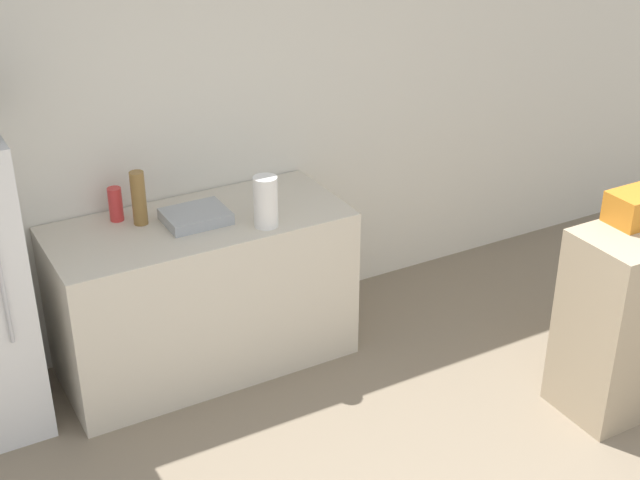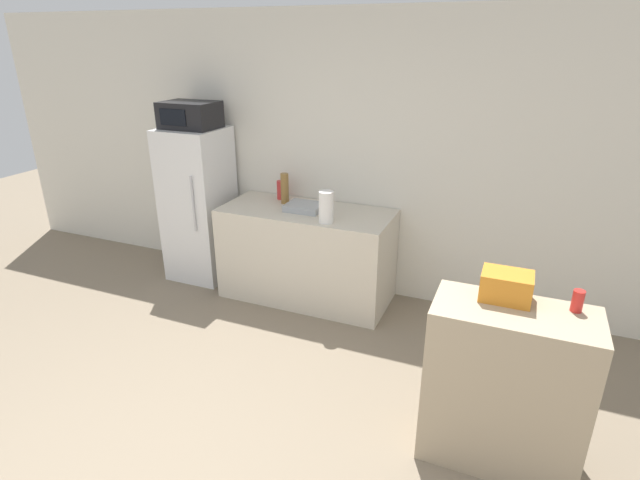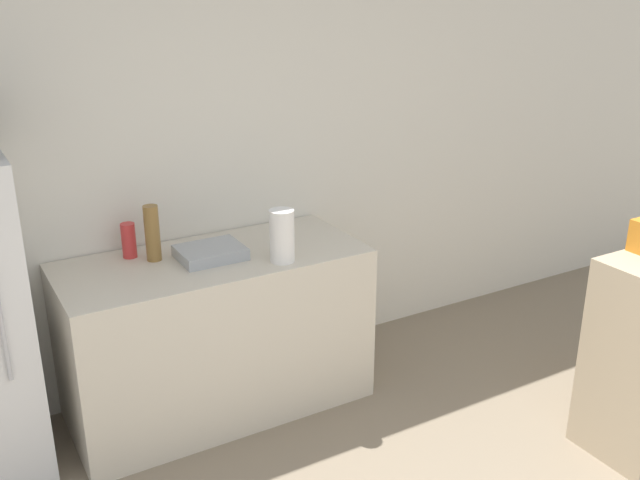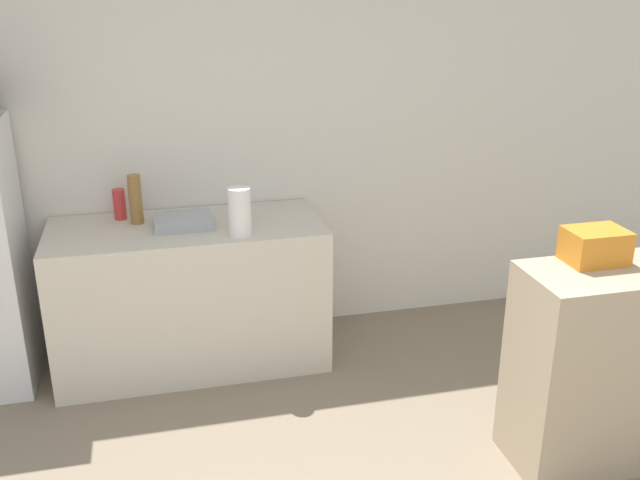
% 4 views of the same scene
% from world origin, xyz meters
% --- Properties ---
extents(wall_back, '(8.00, 0.06, 2.60)m').
position_xyz_m(wall_back, '(0.00, 3.04, 1.30)').
color(wall_back, silver).
rests_on(wall_back, ground_plane).
extents(counter, '(1.58, 0.70, 0.88)m').
position_xyz_m(counter, '(-0.14, 2.65, 0.44)').
color(counter, beige).
rests_on(counter, ground_plane).
extents(sink_basin, '(0.33, 0.26, 0.06)m').
position_xyz_m(sink_basin, '(-0.15, 2.65, 0.91)').
color(sink_basin, '#9EA3A8').
rests_on(sink_basin, counter).
extents(bottle_tall, '(0.08, 0.08, 0.29)m').
position_xyz_m(bottle_tall, '(-0.41, 2.77, 1.03)').
color(bottle_tall, olive).
rests_on(bottle_tall, counter).
extents(bottle_short, '(0.07, 0.07, 0.18)m').
position_xyz_m(bottle_short, '(-0.51, 2.87, 0.97)').
color(bottle_short, red).
rests_on(bottle_short, counter).
extents(paper_towel_roll, '(0.13, 0.13, 0.27)m').
position_xyz_m(paper_towel_roll, '(0.15, 2.43, 1.02)').
color(paper_towel_roll, white).
rests_on(paper_towel_roll, counter).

